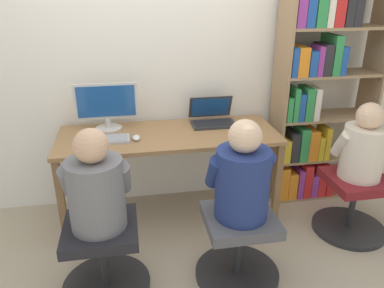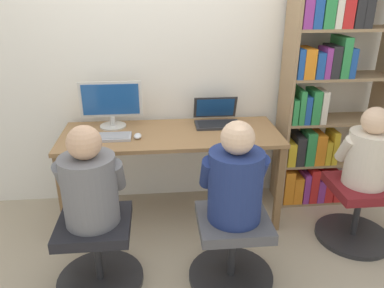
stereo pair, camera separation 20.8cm
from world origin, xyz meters
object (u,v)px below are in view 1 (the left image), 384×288
at_px(person_at_laptop, 242,177).
at_px(bookshelf, 315,101).
at_px(keyboard, 104,140).
at_px(office_chair_side, 353,203).
at_px(person_at_monitor, 96,187).
at_px(person_near_shelf, 364,147).
at_px(office_chair_left, 104,256).
at_px(office_chair_right, 239,245).
at_px(laptop, 213,118).
at_px(desktop_monitor, 107,106).

relative_size(person_at_laptop, bookshelf, 0.34).
relative_size(keyboard, office_chair_side, 0.67).
relative_size(person_at_monitor, person_near_shelf, 1.07).
xyz_separation_m(office_chair_left, office_chair_right, (0.88, -0.04, 0.00)).
distance_m(laptop, person_near_shelf, 1.18).
bearing_deg(office_chair_left, keyboard, 88.18).
xyz_separation_m(laptop, office_chair_side, (1.01, -0.63, -0.56)).
relative_size(office_chair_left, office_chair_side, 1.00).
distance_m(office_chair_left, office_chair_right, 0.88).
bearing_deg(office_chair_side, person_near_shelf, 90.00).
relative_size(person_at_monitor, office_chair_side, 1.10).
xyz_separation_m(office_chair_left, person_at_laptop, (0.88, -0.04, 0.51)).
bearing_deg(laptop, office_chair_left, -134.50).
relative_size(person_at_laptop, office_chair_side, 1.13).
relative_size(office_chair_right, bookshelf, 0.30).
xyz_separation_m(desktop_monitor, office_chair_side, (1.87, -0.64, -0.70)).
bearing_deg(laptop, person_at_laptop, -92.08).
xyz_separation_m(desktop_monitor, office_chair_left, (-0.05, -0.94, -0.70)).
bearing_deg(desktop_monitor, office_chair_left, -93.02).
xyz_separation_m(laptop, office_chair_right, (-0.04, -0.97, -0.56)).
relative_size(keyboard, person_near_shelf, 0.65).
bearing_deg(laptop, office_chair_right, -92.07).
bearing_deg(office_chair_right, keyboard, 139.54).
bearing_deg(desktop_monitor, office_chair_right, -50.04).
xyz_separation_m(laptop, person_at_laptop, (-0.04, -0.97, -0.05)).
bearing_deg(person_near_shelf, person_at_monitor, -171.09).
bearing_deg(office_chair_right, office_chair_left, 177.10).
bearing_deg(person_at_monitor, person_at_laptop, -2.89).
relative_size(bookshelf, person_near_shelf, 3.27).
xyz_separation_m(office_chair_right, person_near_shelf, (1.04, 0.35, 0.48)).
height_order(office_chair_right, person_at_laptop, person_at_laptop).
height_order(desktop_monitor, laptop, desktop_monitor).
distance_m(desktop_monitor, laptop, 0.87).
bearing_deg(person_at_monitor, laptop, 45.36).
relative_size(desktop_monitor, laptop, 1.36).
xyz_separation_m(office_chair_side, person_near_shelf, (0.00, 0.00, 0.48)).
distance_m(desktop_monitor, office_chair_side, 2.10).
bearing_deg(keyboard, desktop_monitor, 83.81).
bearing_deg(desktop_monitor, person_at_monitor, -93.03).
relative_size(laptop, office_chair_right, 0.64).
relative_size(person_at_monitor, person_at_laptop, 0.98).
xyz_separation_m(desktop_monitor, person_at_laptop, (0.83, -0.98, -0.20)).
relative_size(laptop, keyboard, 0.96).
xyz_separation_m(person_at_monitor, person_near_shelf, (1.92, 0.30, -0.02)).
height_order(desktop_monitor, office_chair_side, desktop_monitor).
bearing_deg(bookshelf, office_chair_side, -79.41).
height_order(person_at_laptop, person_near_shelf, person_at_laptop).
distance_m(office_chair_right, person_near_shelf, 1.20).
bearing_deg(keyboard, bookshelf, 6.81).
relative_size(office_chair_left, person_near_shelf, 0.97).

